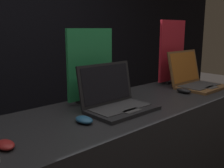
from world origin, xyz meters
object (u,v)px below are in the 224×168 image
object	(u,v)px
mouse_middle	(84,120)
promo_stand_middle	(91,67)
mouse_front	(5,145)
promo_stand_back	(172,53)
mouse_back	(184,91)
laptop_middle	(116,99)
laptop_back	(195,79)

from	to	relation	value
mouse_middle	promo_stand_middle	size ratio (longest dim) A/B	0.24
mouse_front	promo_stand_back	world-z (taller)	promo_stand_back
mouse_middle	mouse_back	distance (m)	0.90
laptop_middle	laptop_back	xyz separation A→B (m)	(0.87, 0.00, 0.00)
mouse_front	promo_stand_middle	size ratio (longest dim) A/B	0.22
laptop_middle	mouse_middle	world-z (taller)	laptop_middle
promo_stand_middle	laptop_back	xyz separation A→B (m)	(0.87, -0.23, -0.16)
laptop_middle	promo_stand_middle	xyz separation A→B (m)	(-0.00, 0.23, 0.16)
laptop_back	mouse_back	size ratio (longest dim) A/B	3.37
laptop_back	promo_stand_back	xyz separation A→B (m)	(0.00, 0.23, 0.19)
promo_stand_middle	laptop_back	distance (m)	0.92
mouse_back	promo_stand_back	distance (m)	0.44
promo_stand_middle	laptop_back	bearing A→B (deg)	-14.72
mouse_front	laptop_back	size ratio (longest dim) A/B	0.26
laptop_middle	promo_stand_back	world-z (taller)	promo_stand_back
mouse_back	mouse_middle	bearing A→B (deg)	-179.79
promo_stand_middle	laptop_back	world-z (taller)	promo_stand_middle
mouse_front	promo_stand_back	distance (m)	1.59
mouse_middle	mouse_front	bearing A→B (deg)	-177.08
laptop_middle	mouse_middle	bearing A→B (deg)	-168.82
mouse_back	mouse_front	bearing A→B (deg)	-178.96
mouse_front	promo_stand_back	size ratio (longest dim) A/B	0.19
laptop_back	promo_stand_back	bearing A→B (deg)	90.00
laptop_middle	promo_stand_middle	size ratio (longest dim) A/B	0.85
promo_stand_middle	promo_stand_back	xyz separation A→B (m)	(0.87, -0.00, 0.03)
promo_stand_middle	mouse_back	bearing A→B (deg)	-24.18
mouse_middle	mouse_back	xyz separation A→B (m)	(0.90, 0.00, 0.00)
mouse_front	promo_stand_back	bearing A→B (deg)	11.27
mouse_middle	promo_stand_back	bearing A→B (deg)	14.08
promo_stand_back	mouse_back	bearing A→B (deg)	-130.35
laptop_middle	laptop_back	distance (m)	0.87
mouse_middle	promo_stand_middle	xyz separation A→B (m)	(0.27, 0.29, 0.21)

